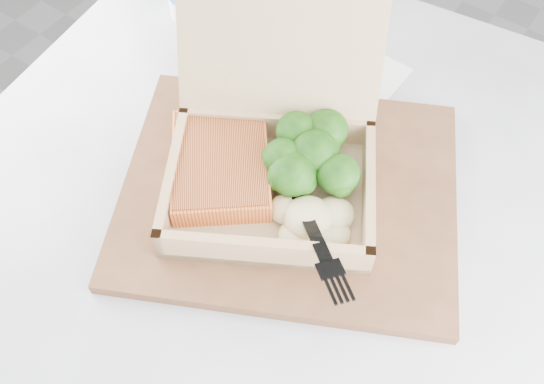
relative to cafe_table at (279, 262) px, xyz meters
The scene contains 9 objects.
floor 0.78m from the cafe_table, 75.56° to the left, with size 4.00×4.00×0.00m, color gray.
cafe_table is the anchor object (origin of this frame).
serving_tray 0.19m from the cafe_table, ahead, with size 0.37×0.30×0.02m, color brown.
takeout_container 0.25m from the cafe_table, 144.38° to the left, with size 0.32×0.33×0.19m.
salmon_fillet 0.23m from the cafe_table, 151.01° to the right, with size 0.10×0.14×0.03m, color orange.
broccoli_pile 0.24m from the cafe_table, 49.03° to the left, with size 0.12×0.12×0.04m, color #2A6D18, non-canonical shape.
mashed_potatoes 0.23m from the cafe_table, 30.24° to the right, with size 0.08×0.07×0.03m, color #D4C689.
plastic_fork 0.24m from the cafe_table, 30.94° to the right, with size 0.15×0.12×0.03m.
receipt 0.27m from the cafe_table, 90.15° to the left, with size 0.07×0.13×0.00m, color silver.
Camera 1 is at (0.07, -0.86, 1.30)m, focal length 40.00 mm.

